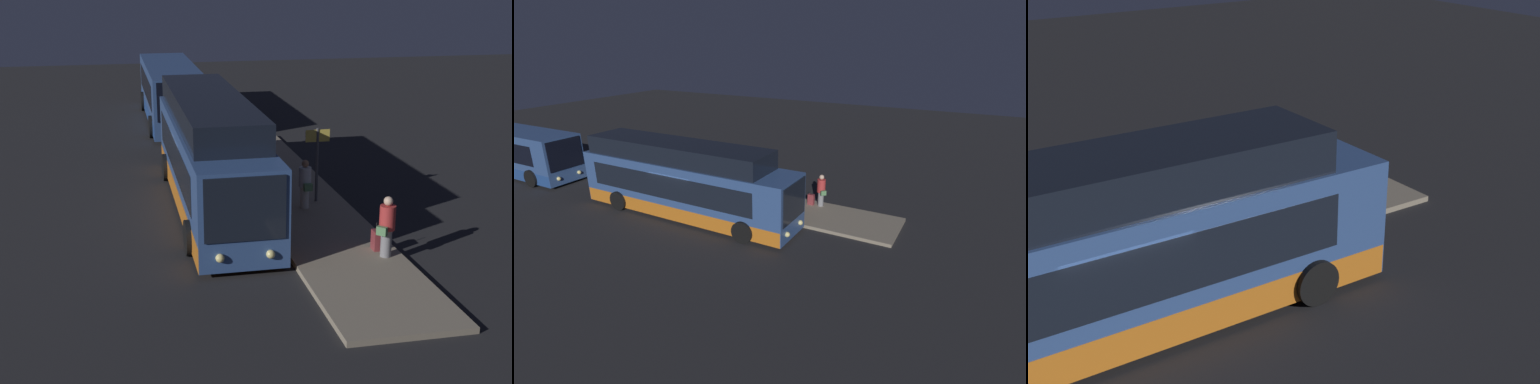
% 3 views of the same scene
% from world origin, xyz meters
% --- Properties ---
extents(ground, '(80.00, 80.00, 0.00)m').
position_xyz_m(ground, '(0.00, 0.00, 0.00)').
color(ground, '#232326').
extents(platform, '(20.00, 3.11, 0.16)m').
position_xyz_m(platform, '(0.00, 3.15, 0.08)').
color(platform, gray).
rests_on(platform, ground).
extents(bus_lead, '(12.00, 2.74, 3.78)m').
position_xyz_m(bus_lead, '(-0.07, 0.17, 1.69)').
color(bus_lead, '#33518C').
rests_on(bus_lead, ground).
extents(passenger_boarding, '(0.60, 0.44, 1.65)m').
position_xyz_m(passenger_boarding, '(1.15, 3.12, 1.04)').
color(passenger_boarding, silver).
rests_on(passenger_boarding, platform).
extents(passenger_waiting, '(0.68, 0.69, 1.73)m').
position_xyz_m(passenger_waiting, '(5.67, 4.18, 1.08)').
color(passenger_waiting, gray).
rests_on(passenger_waiting, platform).
extents(suitcase, '(0.34, 0.19, 0.82)m').
position_xyz_m(suitcase, '(5.15, 4.10, 0.45)').
color(suitcase, maroon).
rests_on(suitcase, platform).
extents(sign_post, '(0.10, 0.83, 2.55)m').
position_xyz_m(sign_post, '(0.52, 3.70, 1.79)').
color(sign_post, '#4C4C51').
rests_on(sign_post, platform).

